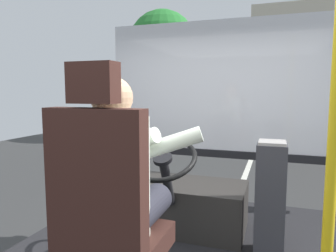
{
  "coord_description": "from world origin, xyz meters",
  "views": [
    {
      "loc": [
        0.59,
        -1.76,
        1.85
      ],
      "look_at": [
        -0.41,
        1.1,
        1.5
      ],
      "focal_mm": 33.31,
      "sensor_mm": 36.0,
      "label": 1
    }
  ],
  "objects_px": {
    "bus_driver": "(118,177)",
    "steering_console": "(181,203)",
    "fare_box": "(270,199)",
    "handrail_pole": "(334,132)",
    "parked_car_silver": "(329,108)",
    "driver_seat": "(108,221)"
  },
  "relations": [
    {
      "from": "steering_console",
      "to": "fare_box",
      "type": "relative_size",
      "value": 1.3
    },
    {
      "from": "steering_console",
      "to": "handrail_pole",
      "type": "bearing_deg",
      "value": -51.24
    },
    {
      "from": "driver_seat",
      "to": "handrail_pole",
      "type": "xyz_separation_m",
      "value": [
        0.97,
        0.02,
        0.48
      ]
    },
    {
      "from": "driver_seat",
      "to": "steering_console",
      "type": "bearing_deg",
      "value": 90.0
    },
    {
      "from": "steering_console",
      "to": "handrail_pole",
      "type": "height_order",
      "value": "handrail_pole"
    },
    {
      "from": "steering_console",
      "to": "parked_car_silver",
      "type": "height_order",
      "value": "steering_console"
    },
    {
      "from": "fare_box",
      "to": "parked_car_silver",
      "type": "relative_size",
      "value": 0.2
    },
    {
      "from": "fare_box",
      "to": "parked_car_silver",
      "type": "xyz_separation_m",
      "value": [
        3.43,
        21.3,
        -0.39
      ]
    },
    {
      "from": "driver_seat",
      "to": "fare_box",
      "type": "xyz_separation_m",
      "value": [
        0.74,
        1.01,
        -0.14
      ]
    },
    {
      "from": "bus_driver",
      "to": "fare_box",
      "type": "height_order",
      "value": "bus_driver"
    },
    {
      "from": "parked_car_silver",
      "to": "steering_console",
      "type": "bearing_deg",
      "value": -101.2
    },
    {
      "from": "bus_driver",
      "to": "handrail_pole",
      "type": "bearing_deg",
      "value": -5.37
    },
    {
      "from": "steering_console",
      "to": "handrail_pole",
      "type": "relative_size",
      "value": 0.53
    },
    {
      "from": "fare_box",
      "to": "handrail_pole",
      "type": "bearing_deg",
      "value": -77.06
    },
    {
      "from": "fare_box",
      "to": "steering_console",
      "type": "bearing_deg",
      "value": 163.52
    },
    {
      "from": "steering_console",
      "to": "parked_car_silver",
      "type": "relative_size",
      "value": 0.26
    },
    {
      "from": "bus_driver",
      "to": "steering_console",
      "type": "height_order",
      "value": "bus_driver"
    },
    {
      "from": "steering_console",
      "to": "handrail_pole",
      "type": "distance_m",
      "value": 1.75
    },
    {
      "from": "bus_driver",
      "to": "handrail_pole",
      "type": "distance_m",
      "value": 1.01
    },
    {
      "from": "handrail_pole",
      "to": "fare_box",
      "type": "distance_m",
      "value": 1.19
    },
    {
      "from": "handrail_pole",
      "to": "parked_car_silver",
      "type": "relative_size",
      "value": 0.49
    },
    {
      "from": "fare_box",
      "to": "parked_car_silver",
      "type": "bearing_deg",
      "value": 80.84
    }
  ]
}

